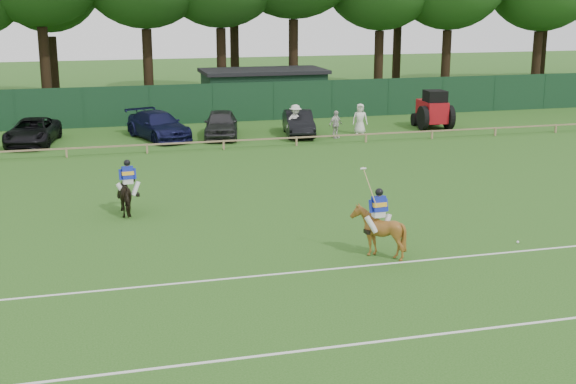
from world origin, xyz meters
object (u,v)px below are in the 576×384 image
object	(u,v)px
spectator_right	(360,119)
utility_shed	(263,91)
hatch_grey	(221,124)
suv_black	(32,132)
estate_black	(299,123)
polo_ball	(518,242)
sedan_navy	(158,125)
horse_dark	(129,195)
tractor	(433,110)
horse_chestnut	(378,231)
spectator_mid	(336,124)
spectator_left	(295,121)

from	to	relation	value
spectator_right	utility_shed	world-z (taller)	utility_shed
spectator_right	hatch_grey	bearing A→B (deg)	-173.71
suv_black	estate_black	world-z (taller)	estate_black
estate_black	polo_ball	bearing A→B (deg)	-76.96
suv_black	sedan_navy	bearing A→B (deg)	9.11
horse_dark	utility_shed	xyz separation A→B (m)	(10.63, 23.31, 0.81)
polo_ball	tractor	size ratio (longest dim) A/B	0.03
tractor	horse_chestnut	bearing A→B (deg)	-115.13
spectator_right	sedan_navy	bearing A→B (deg)	-173.83
spectator_right	estate_black	bearing A→B (deg)	-174.72
horse_chestnut	sedan_navy	size ratio (longest dim) A/B	0.31
sedan_navy	utility_shed	size ratio (longest dim) A/B	0.63
suv_black	estate_black	xyz separation A→B (m)	(14.79, -1.09, 0.01)
spectator_right	polo_ball	xyz separation A→B (m)	(-2.13, -20.77, -0.85)
horse_chestnut	spectator_right	xyz separation A→B (m)	(7.06, 20.77, 0.09)
horse_chestnut	spectator_mid	bearing A→B (deg)	-109.23
spectator_right	polo_ball	world-z (taller)	spectator_right
hatch_grey	polo_ball	world-z (taller)	hatch_grey
suv_black	tractor	bearing A→B (deg)	7.82
spectator_mid	utility_shed	bearing A→B (deg)	74.82
estate_black	hatch_grey	bearing A→B (deg)	-177.52
horse_dark	polo_ball	xyz separation A→B (m)	(12.07, -6.93, -0.68)
spectator_mid	utility_shed	distance (m)	10.53
polo_ball	tractor	bearing A→B (deg)	71.64
spectator_left	spectator_mid	world-z (taller)	spectator_left
spectator_left	spectator_right	bearing A→B (deg)	-17.75
polo_ball	horse_dark	bearing A→B (deg)	150.14
sedan_navy	utility_shed	world-z (taller)	utility_shed
sedan_navy	utility_shed	bearing A→B (deg)	25.24
spectator_left	horse_dark	bearing A→B (deg)	-146.57
horse_dark	suv_black	distance (m)	16.01
polo_ball	tractor	distance (m)	22.77
horse_dark	utility_shed	bearing A→B (deg)	-120.49
hatch_grey	tractor	distance (m)	13.09
suv_black	tractor	world-z (taller)	tractor
spectator_left	utility_shed	size ratio (longest dim) A/B	0.23
estate_black	spectator_left	distance (m)	0.82
sedan_navy	hatch_grey	distance (m)	3.55
horse_chestnut	spectator_mid	distance (m)	20.58
horse_chestnut	hatch_grey	distance (m)	21.85
spectator_right	polo_ball	size ratio (longest dim) A/B	20.00
hatch_grey	horse_chestnut	bearing A→B (deg)	-75.79
estate_black	spectator_right	bearing A→B (deg)	0.65
sedan_navy	polo_ball	xyz separation A→B (m)	(9.43, -22.31, -0.72)
estate_black	horse_dark	bearing A→B (deg)	-117.32
hatch_grey	tractor	size ratio (longest dim) A/B	1.58
horse_chestnut	suv_black	bearing A→B (deg)	-67.60
spectator_left	spectator_mid	distance (m)	2.30
spectator_right	tractor	bearing A→B (deg)	23.05
spectator_left	tractor	size ratio (longest dim) A/B	0.65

